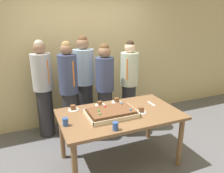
# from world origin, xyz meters

# --- Properties ---
(ground_plane) EXTENTS (12.00, 12.00, 0.00)m
(ground_plane) POSITION_xyz_m (0.00, 0.00, 0.00)
(ground_plane) COLOR #5B5B60
(interior_back_panel) EXTENTS (8.00, 0.12, 3.00)m
(interior_back_panel) POSITION_xyz_m (0.00, 1.60, 1.50)
(interior_back_panel) COLOR #CCB784
(interior_back_panel) RESTS_ON ground_plane
(party_table) EXTENTS (1.67, 0.97, 0.78)m
(party_table) POSITION_xyz_m (0.00, 0.00, 0.69)
(party_table) COLOR brown
(party_table) RESTS_ON ground_plane
(sheet_cake) EXTENTS (0.67, 0.44, 0.11)m
(sheet_cake) POSITION_xyz_m (-0.14, -0.03, 0.83)
(sheet_cake) COLOR beige
(sheet_cake) RESTS_ON party_table
(plated_slice_near_left) EXTENTS (0.15, 0.15, 0.08)m
(plated_slice_near_left) POSITION_xyz_m (0.28, -0.10, 0.81)
(plated_slice_near_left) COLOR white
(plated_slice_near_left) RESTS_ON party_table
(plated_slice_near_right) EXTENTS (0.15, 0.15, 0.08)m
(plated_slice_near_right) POSITION_xyz_m (0.12, 0.37, 0.81)
(plated_slice_near_right) COLOR white
(plated_slice_near_right) RESTS_ON party_table
(plated_slice_far_left) EXTENTS (0.15, 0.15, 0.07)m
(plated_slice_far_left) POSITION_xyz_m (-0.57, 0.35, 0.81)
(plated_slice_far_left) COLOR white
(plated_slice_far_left) RESTS_ON party_table
(plated_slice_far_right) EXTENTS (0.15, 0.15, 0.07)m
(plated_slice_far_right) POSITION_xyz_m (-0.16, 0.36, 0.80)
(plated_slice_far_right) COLOR white
(plated_slice_far_right) RESTS_ON party_table
(drink_cup_nearest) EXTENTS (0.07, 0.07, 0.10)m
(drink_cup_nearest) POSITION_xyz_m (-0.77, -0.07, 0.83)
(drink_cup_nearest) COLOR #2D5199
(drink_cup_nearest) RESTS_ON party_table
(drink_cup_middle) EXTENTS (0.07, 0.07, 0.10)m
(drink_cup_middle) POSITION_xyz_m (-0.25, -0.41, 0.83)
(drink_cup_middle) COLOR #2D5199
(drink_cup_middle) RESTS_ON party_table
(cake_server_utensil) EXTENTS (0.03, 0.20, 0.01)m
(cake_server_utensil) POSITION_xyz_m (0.58, 0.12, 0.79)
(cake_server_utensil) COLOR silver
(cake_server_utensil) RESTS_ON party_table
(person_serving_front) EXTENTS (0.32, 0.32, 1.65)m
(person_serving_front) POSITION_xyz_m (0.10, 0.83, 0.87)
(person_serving_front) COLOR #28282D
(person_serving_front) RESTS_ON ground_plane
(person_green_shirt_behind) EXTENTS (0.31, 0.31, 1.70)m
(person_green_shirt_behind) POSITION_xyz_m (-0.51, 0.93, 0.89)
(person_green_shirt_behind) COLOR #28282D
(person_green_shirt_behind) RESTS_ON ground_plane
(person_striped_tie_right) EXTENTS (0.32, 0.32, 1.67)m
(person_striped_tie_right) POSITION_xyz_m (0.58, 0.86, 0.87)
(person_striped_tie_right) COLOR #28282D
(person_striped_tie_right) RESTS_ON ground_plane
(person_far_right_suit) EXTENTS (0.37, 0.37, 1.76)m
(person_far_right_suit) POSITION_xyz_m (-0.16, 1.21, 0.91)
(person_far_right_suit) COLOR #28282D
(person_far_right_suit) RESTS_ON ground_plane
(person_left_edge_reaching) EXTENTS (0.33, 0.33, 1.71)m
(person_left_edge_reaching) POSITION_xyz_m (-0.89, 1.21, 0.89)
(person_left_edge_reaching) COLOR #28282D
(person_left_edge_reaching) RESTS_ON ground_plane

